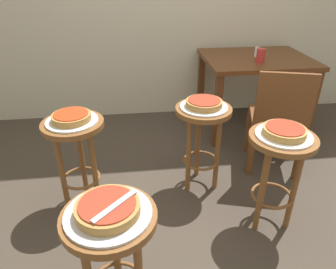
{
  "coord_description": "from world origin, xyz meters",
  "views": [
    {
      "loc": [
        -0.46,
        -1.66,
        1.51
      ],
      "look_at": [
        -0.25,
        0.03,
        0.57
      ],
      "focal_mm": 33.78,
      "sensor_mm": 36.0,
      "label": 1
    }
  ],
  "objects_px": {
    "stool_leftside": "(76,145)",
    "pizza_server_knife": "(115,206)",
    "serving_plate_rear": "(204,107)",
    "pizza_rear": "(204,103)",
    "condiment_shaker": "(257,52)",
    "cup_near_edge": "(261,56)",
    "serving_plate_leftside": "(72,121)",
    "pizza_middle": "(285,131)",
    "dining_table": "(256,68)",
    "pizza_foreground": "(108,208)",
    "stool_middle": "(279,160)",
    "wooden_chair": "(278,117)",
    "stool_rear": "(202,129)",
    "stool_foreground": "(112,244)",
    "serving_plate_foreground": "(108,214)",
    "serving_plate_middle": "(284,135)",
    "pizza_leftside": "(71,117)"
  },
  "relations": [
    {
      "from": "stool_leftside",
      "to": "pizza_server_knife",
      "type": "distance_m",
      "value": 0.95
    },
    {
      "from": "serving_plate_rear",
      "to": "pizza_rear",
      "type": "height_order",
      "value": "pizza_rear"
    },
    {
      "from": "stool_leftside",
      "to": "condiment_shaker",
      "type": "height_order",
      "value": "condiment_shaker"
    },
    {
      "from": "cup_near_edge",
      "to": "serving_plate_leftside",
      "type": "bearing_deg",
      "value": -151.18
    },
    {
      "from": "stool_leftside",
      "to": "pizza_middle",
      "type": "bearing_deg",
      "value": -15.2
    },
    {
      "from": "stool_leftside",
      "to": "dining_table",
      "type": "xyz_separation_m",
      "value": [
        1.56,
        1.01,
        0.14
      ]
    },
    {
      "from": "pizza_foreground",
      "to": "serving_plate_leftside",
      "type": "distance_m",
      "value": 0.89
    },
    {
      "from": "pizza_rear",
      "to": "condiment_shaker",
      "type": "distance_m",
      "value": 1.15
    },
    {
      "from": "dining_table",
      "to": "cup_near_edge",
      "type": "height_order",
      "value": "cup_near_edge"
    },
    {
      "from": "stool_middle",
      "to": "pizza_rear",
      "type": "height_order",
      "value": "pizza_rear"
    },
    {
      "from": "stool_middle",
      "to": "stool_leftside",
      "type": "height_order",
      "value": "same"
    },
    {
      "from": "pizza_server_knife",
      "to": "serving_plate_rear",
      "type": "bearing_deg",
      "value": 14.78
    },
    {
      "from": "pizza_foreground",
      "to": "wooden_chair",
      "type": "xyz_separation_m",
      "value": [
        1.22,
        1.1,
        -0.21
      ]
    },
    {
      "from": "pizza_middle",
      "to": "serving_plate_leftside",
      "type": "xyz_separation_m",
      "value": [
        -1.22,
        0.33,
        -0.03
      ]
    },
    {
      "from": "stool_rear",
      "to": "condiment_shaker",
      "type": "xyz_separation_m",
      "value": [
        0.7,
        0.91,
        0.29
      ]
    },
    {
      "from": "pizza_foreground",
      "to": "stool_middle",
      "type": "distance_m",
      "value": 1.11
    },
    {
      "from": "stool_foreground",
      "to": "stool_leftside",
      "type": "distance_m",
      "value": 0.89
    },
    {
      "from": "serving_plate_foreground",
      "to": "pizza_server_knife",
      "type": "distance_m",
      "value": 0.07
    },
    {
      "from": "serving_plate_middle",
      "to": "serving_plate_leftside",
      "type": "xyz_separation_m",
      "value": [
        -1.22,
        0.33,
        0.0
      ]
    },
    {
      "from": "dining_table",
      "to": "cup_near_edge",
      "type": "xyz_separation_m",
      "value": [
        -0.04,
        -0.18,
        0.17
      ]
    },
    {
      "from": "pizza_rear",
      "to": "wooden_chair",
      "type": "height_order",
      "value": "wooden_chair"
    },
    {
      "from": "stool_foreground",
      "to": "stool_rear",
      "type": "distance_m",
      "value": 1.13
    },
    {
      "from": "serving_plate_leftside",
      "to": "pizza_middle",
      "type": "bearing_deg",
      "value": -15.2
    },
    {
      "from": "stool_rear",
      "to": "pizza_rear",
      "type": "relative_size",
      "value": 2.59
    },
    {
      "from": "stool_leftside",
      "to": "dining_table",
      "type": "bearing_deg",
      "value": 32.97
    },
    {
      "from": "serving_plate_middle",
      "to": "pizza_rear",
      "type": "height_order",
      "value": "pizza_rear"
    },
    {
      "from": "wooden_chair",
      "to": "pizza_server_knife",
      "type": "height_order",
      "value": "wooden_chair"
    },
    {
      "from": "stool_middle",
      "to": "dining_table",
      "type": "xyz_separation_m",
      "value": [
        0.34,
        1.34,
        0.14
      ]
    },
    {
      "from": "stool_foreground",
      "to": "pizza_leftside",
      "type": "bearing_deg",
      "value": 106.91
    },
    {
      "from": "stool_middle",
      "to": "serving_plate_leftside",
      "type": "relative_size",
      "value": 2.0
    },
    {
      "from": "serving_plate_foreground",
      "to": "serving_plate_leftside",
      "type": "distance_m",
      "value": 0.89
    },
    {
      "from": "stool_leftside",
      "to": "pizza_leftside",
      "type": "relative_size",
      "value": 2.69
    },
    {
      "from": "stool_foreground",
      "to": "pizza_foreground",
      "type": "xyz_separation_m",
      "value": [
        0.0,
        0.0,
        0.2
      ]
    },
    {
      "from": "pizza_leftside",
      "to": "stool_rear",
      "type": "relative_size",
      "value": 0.37
    },
    {
      "from": "pizza_middle",
      "to": "wooden_chair",
      "type": "bearing_deg",
      "value": 66.01
    },
    {
      "from": "stool_rear",
      "to": "serving_plate_rear",
      "type": "xyz_separation_m",
      "value": [
        0.0,
        0.0,
        0.17
      ]
    },
    {
      "from": "pizza_rear",
      "to": "stool_leftside",
      "type": "bearing_deg",
      "value": -172.44
    },
    {
      "from": "stool_foreground",
      "to": "condiment_shaker",
      "type": "xyz_separation_m",
      "value": [
        1.3,
        1.88,
        0.29
      ]
    },
    {
      "from": "stool_foreground",
      "to": "pizza_middle",
      "type": "xyz_separation_m",
      "value": [
        0.96,
        0.52,
        0.2
      ]
    },
    {
      "from": "stool_leftside",
      "to": "pizza_foreground",
      "type": "bearing_deg",
      "value": -73.09
    },
    {
      "from": "stool_leftside",
      "to": "stool_rear",
      "type": "xyz_separation_m",
      "value": [
        0.85,
        0.11,
        0.0
      ]
    },
    {
      "from": "cup_near_edge",
      "to": "condiment_shaker",
      "type": "relative_size",
      "value": 1.37
    },
    {
      "from": "pizza_leftside",
      "to": "wooden_chair",
      "type": "height_order",
      "value": "wooden_chair"
    },
    {
      "from": "stool_middle",
      "to": "condiment_shaker",
      "type": "relative_size",
      "value": 7.12
    },
    {
      "from": "stool_leftside",
      "to": "cup_near_edge",
      "type": "distance_m",
      "value": 1.76
    },
    {
      "from": "pizza_middle",
      "to": "dining_table",
      "type": "xyz_separation_m",
      "value": [
        0.34,
        1.34,
        -0.06
      ]
    },
    {
      "from": "condiment_shaker",
      "to": "pizza_server_knife",
      "type": "height_order",
      "value": "condiment_shaker"
    },
    {
      "from": "cup_near_edge",
      "to": "serving_plate_rear",
      "type": "bearing_deg",
      "value": -132.54
    },
    {
      "from": "stool_middle",
      "to": "stool_leftside",
      "type": "relative_size",
      "value": 1.0
    },
    {
      "from": "stool_middle",
      "to": "cup_near_edge",
      "type": "bearing_deg",
      "value": 75.62
    }
  ]
}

